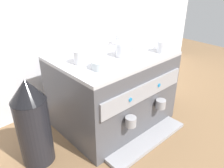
{
  "coord_description": "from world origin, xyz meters",
  "views": [
    {
      "loc": [
        -0.8,
        -0.88,
        0.87
      ],
      "look_at": [
        0.0,
        0.0,
        0.26
      ],
      "focal_mm": 36.47,
      "sensor_mm": 36.0,
      "label": 1
    }
  ],
  "objects_px": {
    "ceramic_cup_1": "(81,57)",
    "milk_pitcher": "(162,86)",
    "ceramic_bowl_2": "(102,65)",
    "ceramic_cup_2": "(163,46)",
    "ceramic_cup_0": "(121,39)",
    "coffee_grinder": "(33,123)",
    "ceramic_cup_3": "(123,50)",
    "ceramic_bowl_0": "(88,50)",
    "espresso_machine": "(113,90)",
    "ceramic_bowl_1": "(137,47)"
  },
  "relations": [
    {
      "from": "ceramic_cup_0",
      "to": "ceramic_bowl_2",
      "type": "bearing_deg",
      "value": -146.86
    },
    {
      "from": "ceramic_cup_3",
      "to": "coffee_grinder",
      "type": "bearing_deg",
      "value": 173.02
    },
    {
      "from": "ceramic_cup_0",
      "to": "ceramic_cup_3",
      "type": "height_order",
      "value": "ceramic_cup_3"
    },
    {
      "from": "espresso_machine",
      "to": "milk_pitcher",
      "type": "height_order",
      "value": "espresso_machine"
    },
    {
      "from": "ceramic_cup_3",
      "to": "coffee_grinder",
      "type": "distance_m",
      "value": 0.58
    },
    {
      "from": "ceramic_cup_2",
      "to": "ceramic_cup_1",
      "type": "bearing_deg",
      "value": 158.94
    },
    {
      "from": "ceramic_cup_0",
      "to": "ceramic_bowl_2",
      "type": "height_order",
      "value": "ceramic_cup_0"
    },
    {
      "from": "espresso_machine",
      "to": "milk_pitcher",
      "type": "relative_size",
      "value": 4.31
    },
    {
      "from": "espresso_machine",
      "to": "ceramic_cup_2",
      "type": "relative_size",
      "value": 7.09
    },
    {
      "from": "ceramic_bowl_2",
      "to": "milk_pitcher",
      "type": "height_order",
      "value": "ceramic_bowl_2"
    },
    {
      "from": "ceramic_cup_0",
      "to": "ceramic_bowl_2",
      "type": "xyz_separation_m",
      "value": [
        -0.33,
        -0.21,
        -0.01
      ]
    },
    {
      "from": "ceramic_cup_1",
      "to": "ceramic_bowl_1",
      "type": "relative_size",
      "value": 0.75
    },
    {
      "from": "ceramic_cup_0",
      "to": "ceramic_bowl_0",
      "type": "bearing_deg",
      "value": -179.92
    },
    {
      "from": "espresso_machine",
      "to": "ceramic_bowl_2",
      "type": "distance_m",
      "value": 0.32
    },
    {
      "from": "ceramic_bowl_2",
      "to": "milk_pitcher",
      "type": "bearing_deg",
      "value": 8.41
    },
    {
      "from": "ceramic_bowl_2",
      "to": "ceramic_cup_2",
      "type": "bearing_deg",
      "value": -6.86
    },
    {
      "from": "ceramic_cup_0",
      "to": "ceramic_bowl_1",
      "type": "distance_m",
      "value": 0.13
    },
    {
      "from": "ceramic_cup_2",
      "to": "ceramic_bowl_2",
      "type": "distance_m",
      "value": 0.41
    },
    {
      "from": "ceramic_bowl_1",
      "to": "coffee_grinder",
      "type": "distance_m",
      "value": 0.7
    },
    {
      "from": "espresso_machine",
      "to": "ceramic_cup_3",
      "type": "distance_m",
      "value": 0.27
    },
    {
      "from": "ceramic_cup_0",
      "to": "ceramic_cup_2",
      "type": "height_order",
      "value": "same"
    },
    {
      "from": "espresso_machine",
      "to": "ceramic_cup_0",
      "type": "relative_size",
      "value": 5.52
    },
    {
      "from": "ceramic_bowl_0",
      "to": "milk_pitcher",
      "type": "xyz_separation_m",
      "value": [
        0.58,
        -0.12,
        -0.39
      ]
    },
    {
      "from": "ceramic_cup_3",
      "to": "coffee_grinder",
      "type": "relative_size",
      "value": 0.23
    },
    {
      "from": "espresso_machine",
      "to": "ceramic_bowl_1",
      "type": "height_order",
      "value": "ceramic_bowl_1"
    },
    {
      "from": "ceramic_cup_1",
      "to": "milk_pitcher",
      "type": "height_order",
      "value": "ceramic_cup_1"
    },
    {
      "from": "ceramic_bowl_0",
      "to": "ceramic_cup_1",
      "type": "bearing_deg",
      "value": -140.54
    },
    {
      "from": "milk_pitcher",
      "to": "coffee_grinder",
      "type": "bearing_deg",
      "value": 179.01
    },
    {
      "from": "espresso_machine",
      "to": "ceramic_cup_3",
      "type": "bearing_deg",
      "value": -71.65
    },
    {
      "from": "ceramic_cup_1",
      "to": "ceramic_cup_2",
      "type": "bearing_deg",
      "value": -21.06
    },
    {
      "from": "ceramic_cup_3",
      "to": "ceramic_bowl_2",
      "type": "distance_m",
      "value": 0.2
    },
    {
      "from": "ceramic_cup_0",
      "to": "ceramic_bowl_0",
      "type": "height_order",
      "value": "ceramic_cup_0"
    },
    {
      "from": "ceramic_cup_0",
      "to": "ceramic_cup_2",
      "type": "bearing_deg",
      "value": -74.24
    },
    {
      "from": "ceramic_cup_0",
      "to": "coffee_grinder",
      "type": "bearing_deg",
      "value": -171.38
    },
    {
      "from": "ceramic_bowl_1",
      "to": "ceramic_bowl_2",
      "type": "relative_size",
      "value": 1.18
    },
    {
      "from": "coffee_grinder",
      "to": "ceramic_bowl_2",
      "type": "bearing_deg",
      "value": -19.09
    },
    {
      "from": "ceramic_cup_2",
      "to": "milk_pitcher",
      "type": "relative_size",
      "value": 0.61
    },
    {
      "from": "ceramic_cup_3",
      "to": "ceramic_bowl_0",
      "type": "distance_m",
      "value": 0.2
    },
    {
      "from": "ceramic_cup_1",
      "to": "ceramic_cup_2",
      "type": "distance_m",
      "value": 0.47
    },
    {
      "from": "ceramic_bowl_0",
      "to": "ceramic_bowl_1",
      "type": "height_order",
      "value": "ceramic_bowl_0"
    },
    {
      "from": "ceramic_cup_2",
      "to": "ceramic_bowl_0",
      "type": "distance_m",
      "value": 0.42
    },
    {
      "from": "ceramic_cup_0",
      "to": "milk_pitcher",
      "type": "distance_m",
      "value": 0.53
    },
    {
      "from": "espresso_machine",
      "to": "ceramic_bowl_1",
      "type": "bearing_deg",
      "value": -10.76
    },
    {
      "from": "espresso_machine",
      "to": "ceramic_cup_0",
      "type": "xyz_separation_m",
      "value": [
        0.16,
        0.1,
        0.25
      ]
    },
    {
      "from": "coffee_grinder",
      "to": "ceramic_cup_0",
      "type": "bearing_deg",
      "value": 8.62
    },
    {
      "from": "ceramic_bowl_1",
      "to": "milk_pitcher",
      "type": "relative_size",
      "value": 0.86
    },
    {
      "from": "ceramic_cup_3",
      "to": "ceramic_bowl_1",
      "type": "distance_m",
      "value": 0.15
    },
    {
      "from": "ceramic_bowl_2",
      "to": "milk_pitcher",
      "type": "distance_m",
      "value": 0.77
    },
    {
      "from": "ceramic_cup_2",
      "to": "coffee_grinder",
      "type": "distance_m",
      "value": 0.79
    },
    {
      "from": "espresso_machine",
      "to": "milk_pitcher",
      "type": "distance_m",
      "value": 0.51
    }
  ]
}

